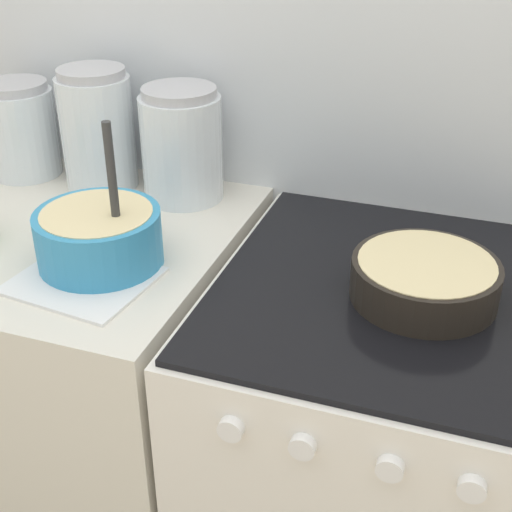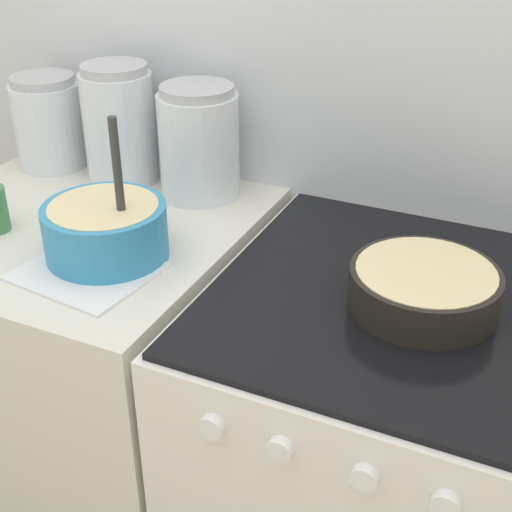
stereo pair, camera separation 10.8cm
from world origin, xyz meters
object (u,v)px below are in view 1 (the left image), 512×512
(storage_jar_left, at_px, (22,135))
(storage_jar_right, at_px, (182,152))
(stove, at_px, (371,476))
(mixing_bowl, at_px, (99,235))
(baking_pan, at_px, (425,279))
(storage_jar_middle, at_px, (98,137))

(storage_jar_left, bearing_deg, storage_jar_right, 0.00)
(stove, xyz_separation_m, storage_jar_left, (-0.92, 0.23, 0.56))
(stove, distance_m, mixing_bowl, 0.76)
(stove, relative_size, storage_jar_right, 3.77)
(baking_pan, distance_m, storage_jar_middle, 0.81)
(mixing_bowl, xyz_separation_m, baking_pan, (0.58, 0.08, -0.02))
(baking_pan, xyz_separation_m, storage_jar_left, (-0.98, 0.25, 0.06))
(mixing_bowl, bearing_deg, storage_jar_middle, 119.41)
(stove, bearing_deg, storage_jar_right, 155.32)
(baking_pan, relative_size, storage_jar_left, 1.14)
(mixing_bowl, distance_m, storage_jar_left, 0.51)
(baking_pan, distance_m, storage_jar_right, 0.62)
(stove, height_order, storage_jar_middle, storage_jar_middle)
(storage_jar_right, bearing_deg, storage_jar_middle, 180.00)
(storage_jar_left, bearing_deg, baking_pan, -14.35)
(storage_jar_right, bearing_deg, baking_pan, -23.91)
(mixing_bowl, xyz_separation_m, storage_jar_left, (-0.39, 0.33, 0.03))
(storage_jar_right, bearing_deg, storage_jar_left, 180.00)
(baking_pan, xyz_separation_m, storage_jar_middle, (-0.77, 0.25, 0.08))
(stove, xyz_separation_m, storage_jar_middle, (-0.72, 0.23, 0.59))
(mixing_bowl, height_order, storage_jar_middle, mixing_bowl)
(stove, height_order, storage_jar_right, storage_jar_right)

